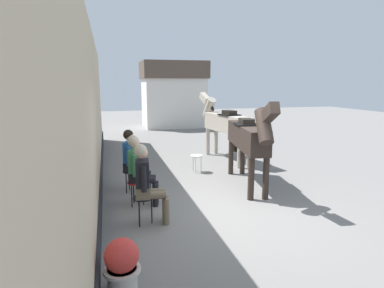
% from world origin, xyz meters
% --- Properties ---
extents(ground_plane, '(40.00, 40.00, 0.00)m').
position_xyz_m(ground_plane, '(0.00, 3.00, 0.00)').
color(ground_plane, slate).
extents(pub_facade_wall, '(0.34, 14.00, 3.40)m').
position_xyz_m(pub_facade_wall, '(-2.55, 1.50, 1.54)').
color(pub_facade_wall, '#CCB793').
rests_on(pub_facade_wall, ground_plane).
extents(distant_cottage, '(3.40, 2.60, 3.50)m').
position_xyz_m(distant_cottage, '(1.40, 11.99, 1.80)').
color(distant_cottage, silver).
rests_on(distant_cottage, ground_plane).
extents(seated_visitor_near, '(0.61, 0.49, 1.39)m').
position_xyz_m(seated_visitor_near, '(-1.60, -0.35, 0.78)').
color(seated_visitor_near, black).
rests_on(seated_visitor_near, ground_plane).
extents(seated_visitor_middle, '(0.61, 0.48, 1.39)m').
position_xyz_m(seated_visitor_middle, '(-1.64, 0.56, 0.78)').
color(seated_visitor_middle, red).
rests_on(seated_visitor_middle, ground_plane).
extents(seated_visitor_far, '(0.61, 0.49, 1.39)m').
position_xyz_m(seated_visitor_far, '(-1.68, 1.39, 0.78)').
color(seated_visitor_far, black).
rests_on(seated_visitor_far, ground_plane).
extents(saddled_horse_near, '(0.80, 2.98, 2.06)m').
position_xyz_m(saddled_horse_near, '(0.89, 1.07, 1.16)').
color(saddled_horse_near, '#2D231E').
rests_on(saddled_horse_near, ground_plane).
extents(saddled_horse_far, '(0.81, 2.98, 2.06)m').
position_xyz_m(saddled_horse_far, '(1.34, 3.78, 1.16)').
color(saddled_horse_far, '#B2A899').
rests_on(saddled_horse_far, ground_plane).
extents(flower_planter_near, '(0.43, 0.43, 0.64)m').
position_xyz_m(flower_planter_near, '(-2.11, -2.10, 0.33)').
color(flower_planter_near, beige).
rests_on(flower_planter_near, ground_plane).
extents(spare_stool_white, '(0.32, 0.32, 0.46)m').
position_xyz_m(spare_stool_white, '(0.10, 2.61, 0.40)').
color(spare_stool_white, white).
rests_on(spare_stool_white, ground_plane).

